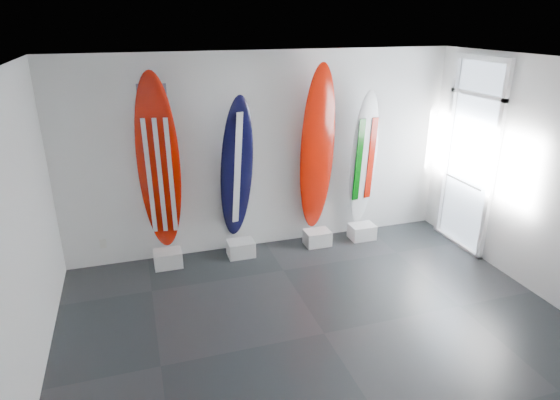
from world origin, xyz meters
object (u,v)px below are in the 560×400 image
object	(u,v)px
surfboard_navy	(237,170)
surfboard_italy	(364,159)
surfboard_usa	(159,165)
surfboard_swiss	(317,150)

from	to	relation	value
surfboard_navy	surfboard_italy	xyz separation A→B (m)	(2.05, 0.00, -0.02)
surfboard_usa	surfboard_italy	bearing A→B (deg)	10.05
surfboard_usa	surfboard_swiss	size ratio (longest dim) A/B	0.99
surfboard_navy	surfboard_swiss	world-z (taller)	surfboard_swiss
surfboard_usa	surfboard_italy	size ratio (longest dim) A/B	1.18
surfboard_usa	surfboard_italy	xyz separation A→B (m)	(3.14, 0.00, -0.19)
surfboard_swiss	surfboard_usa	bearing A→B (deg)	171.10
surfboard_usa	surfboard_swiss	world-z (taller)	surfboard_swiss
surfboard_navy	surfboard_italy	world-z (taller)	surfboard_navy
surfboard_navy	surfboard_usa	bearing A→B (deg)	169.10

